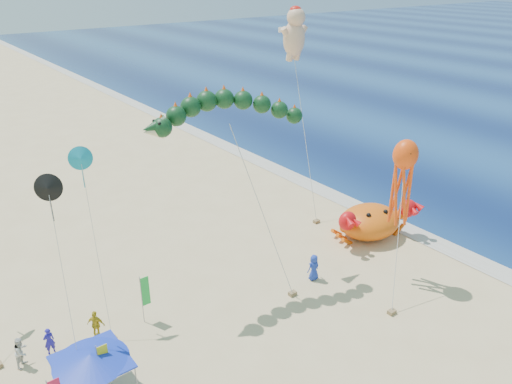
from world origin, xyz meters
The scene contains 10 objects.
ground centered at (0.00, 0.00, 0.00)m, with size 320.00×320.00×0.00m, color #D1B784.
foam_strip centered at (12.00, 0.00, 0.01)m, with size 320.00×320.00×0.00m, color silver.
crab_inflatable centered at (8.78, 1.35, 1.34)m, with size 6.93×5.40×3.04m.
dragon_kite centered at (-3.42, 2.93, 11.41)m, with size 10.38×5.31×12.56m.
cherub_kite centered at (8.22, 10.32, 14.66)m, with size 2.45×5.87×16.69m.
octopus_kite centered at (5.66, -3.24, 7.39)m, with size 4.42×3.75×9.78m.
canopy_blue centered at (-14.46, -1.41, 2.44)m, with size 3.60×3.60×2.71m.
feather_flags centered at (-15.32, 0.16, 2.01)m, with size 11.70×4.88×3.20m.
beachgoers centered at (-11.07, 2.92, 0.91)m, with size 29.21×6.77×1.90m.
small_kites centered at (-16.23, 2.62, 6.80)m, with size 9.76×12.04×10.86m.
Camera 1 is at (-19.32, -20.74, 19.36)m, focal length 35.00 mm.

